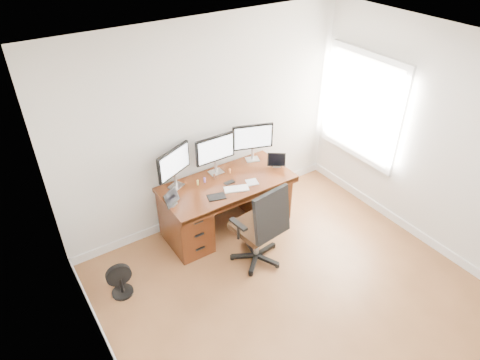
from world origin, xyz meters
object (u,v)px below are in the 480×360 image
floor_fan (120,281)px  office_chair (260,238)px  keyboard (236,189)px  monitor_center (215,150)px  desk (226,203)px

floor_fan → office_chair: bearing=-9.8°
floor_fan → keyboard: (1.63, 0.12, 0.56)m
office_chair → keyboard: office_chair is taller
office_chair → monitor_center: (0.01, 1.02, 0.72)m
desk → floor_fan: size_ratio=4.08×
desk → keyboard: 0.42m
floor_fan → keyboard: keyboard is taller
desk → keyboard: bearing=-87.1°
keyboard → monitor_center: bearing=112.8°
desk → office_chair: 0.78m
office_chair → floor_fan: size_ratio=2.70×
office_chair → floor_fan: 1.67m
office_chair → keyboard: (0.03, 0.55, 0.39)m
floor_fan → monitor_center: size_ratio=0.76×
office_chair → monitor_center: monitor_center is taller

